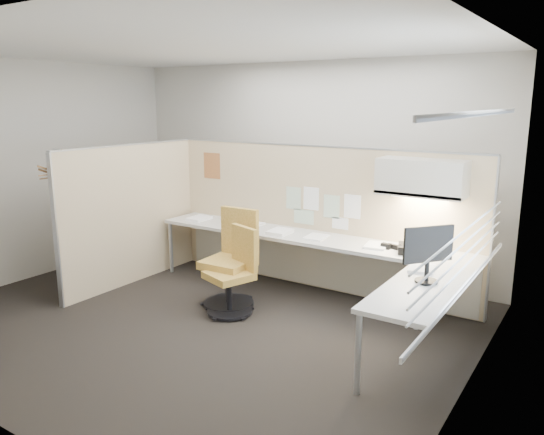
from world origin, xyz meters
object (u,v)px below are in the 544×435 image
Objects in this scene: desk at (325,253)px; chair_left at (234,274)px; phone at (408,249)px; chair_right at (232,262)px; monitor at (428,251)px.

chair_left is at bearing -132.38° from desk.
chair_left is 1.87m from phone.
chair_left is (-0.70, -0.77, -0.16)m from desk.
monitor is (2.25, -0.15, 0.52)m from chair_right.
chair_left is at bearing -171.55° from phone.
desk is 1.06m from chair_right.
desk is 0.95m from phone.
chair_left is 0.27m from chair_right.
monitor reaches higher than chair_right.
monitor is at bearing -79.63° from phone.
desk is at bearing 31.39° from chair_right.
chair_left is 0.87× the size of chair_right.
desk is at bearing 66.44° from chair_left.
monitor reaches higher than desk.
chair_left is 1.87× the size of monitor.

